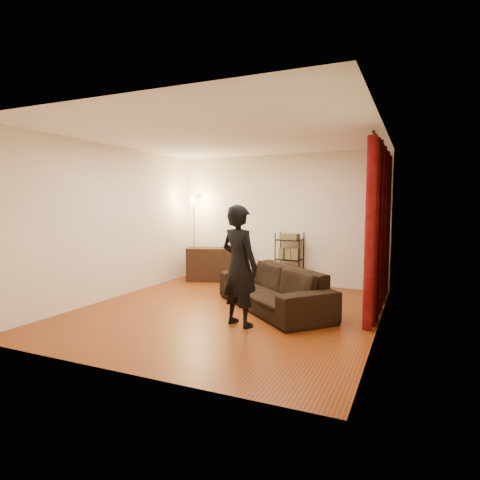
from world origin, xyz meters
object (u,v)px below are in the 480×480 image
at_px(sofa, 273,288).
at_px(floor_lamp, 194,237).
at_px(storage_boxes, 245,276).
at_px(person, 239,266).
at_px(media_cabinet, 216,264).
at_px(wire_shelf, 289,259).

bearing_deg(sofa, floor_lamp, -173.30).
bearing_deg(storage_boxes, person, -68.32).
bearing_deg(person, floor_lamp, -29.50).
relative_size(sofa, storage_boxes, 6.26).
distance_m(media_cabinet, floor_lamp, 0.78).
xyz_separation_m(person, storage_boxes, (-1.08, 2.72, -0.68)).
relative_size(person, media_cabinet, 1.35).
relative_size(person, floor_lamp, 0.87).
bearing_deg(media_cabinet, storage_boxes, -22.67).
bearing_deg(media_cabinet, floor_lamp, 169.01).
relative_size(storage_boxes, floor_lamp, 0.19).
relative_size(media_cabinet, wire_shelf, 1.12).
relative_size(sofa, media_cabinet, 1.89).
bearing_deg(floor_lamp, storage_boxes, -0.03).
xyz_separation_m(sofa, person, (-0.14, -0.98, 0.49)).
xyz_separation_m(sofa, floor_lamp, (-2.46, 1.74, 0.62)).
xyz_separation_m(media_cabinet, wire_shelf, (1.65, 0.08, 0.19)).
height_order(storage_boxes, wire_shelf, wire_shelf).
height_order(media_cabinet, floor_lamp, floor_lamp).
relative_size(media_cabinet, floor_lamp, 0.65).
bearing_deg(person, media_cabinet, -36.87).
bearing_deg(sofa, storage_boxes, 167.16).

